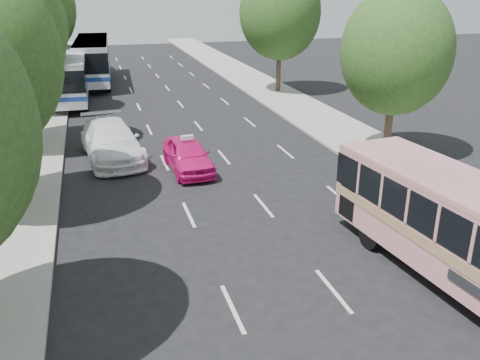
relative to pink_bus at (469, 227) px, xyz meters
name	(u,v)px	position (x,y,z in m)	size (l,w,h in m)	color
ground	(275,261)	(-4.50, 2.77, -1.85)	(120.00, 120.00, 0.00)	black
sidewalk_left	(33,120)	(-13.00, 22.77, -1.78)	(4.00, 90.00, 0.15)	#9E998E
sidewalk_right	(291,103)	(4.00, 22.77, -1.79)	(4.00, 90.00, 0.12)	#9E998E
tree_left_c	(0,25)	(-13.12, 16.71, 4.27)	(6.00, 6.00, 9.35)	#38281E
tree_left_d	(22,23)	(-13.02, 24.71, 3.78)	(5.52, 5.52, 8.60)	#38281E
tree_left_e	(33,4)	(-12.92, 32.71, 4.58)	(6.30, 6.30, 9.82)	#38281E
tree_left_f	(39,6)	(-13.12, 40.71, 4.15)	(5.88, 5.88, 9.16)	#38281E
tree_right_near	(399,47)	(4.28, 10.71, 3.35)	(5.10, 5.10, 7.95)	#38281E
tree_right_far	(281,9)	(4.58, 26.71, 4.27)	(6.00, 6.00, 9.35)	#38281E
pink_bus	(469,227)	(0.00, 0.00, 0.00)	(3.34, 9.53, 2.98)	#CD8489
pink_taxi	(188,155)	(-5.51, 11.45, -1.12)	(1.72, 4.28, 1.46)	#E21378
white_pickup	(111,141)	(-8.71, 14.10, -0.98)	(2.45, 6.04, 1.75)	white
tour_coach_front	(69,72)	(-10.80, 28.29, 0.14)	(2.59, 11.11, 3.31)	silver
tour_coach_rear	(93,57)	(-9.00, 34.81, 0.30)	(3.16, 12.08, 3.58)	silver
taxi_roof_sign	(187,137)	(-5.51, 11.45, -0.31)	(0.55, 0.18, 0.18)	silver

